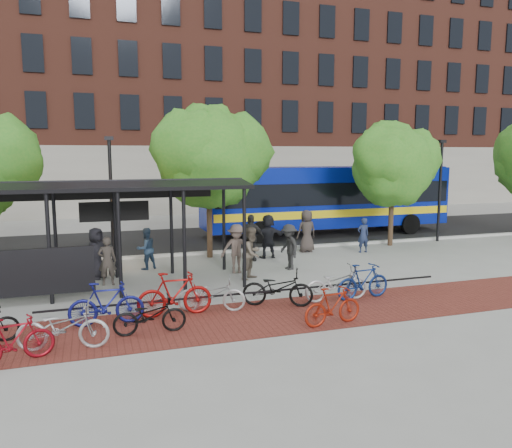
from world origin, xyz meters
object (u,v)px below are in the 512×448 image
object	(u,v)px
bus_shelter	(79,199)
pedestrian_7	(363,235)
bike_6	(212,294)
tree_b	(211,153)
lamp_post_left	(111,196)
pedestrian_5	(268,236)
bus	(327,196)
pedestrian_9	(289,247)
tree_c	(394,162)
pedestrian_6	(307,231)
bike_1	(12,340)
bike_10	(336,283)
bike_11	(363,281)
pedestrian_4	(250,238)
bike_4	(150,315)
lamp_post_right	(440,187)
bike_5	(175,294)
pedestrian_2	(146,249)
pedestrian_3	(236,249)
bike_9	(333,306)
bike_8	(278,288)
pedestrian_0	(96,253)
pedestrian_1	(107,261)
bike_2	(63,327)
pedestrian_8	(252,253)
bike_3	(106,304)

from	to	relation	value
bus_shelter	pedestrian_7	size ratio (longest dim) A/B	6.69
bike_6	tree_b	bearing A→B (deg)	4.35
lamp_post_left	pedestrian_5	bearing A→B (deg)	-11.00
bus	pedestrian_9	size ratio (longest dim) A/B	7.86
tree_c	pedestrian_6	xyz separation A→B (m)	(-4.64, -0.27, -3.09)
tree_b	pedestrian_6	distance (m)	5.59
bike_1	bike_10	size ratio (longest dim) A/B	0.83
lamp_post_left	bike_6	size ratio (longest dim) A/B	2.68
tree_b	tree_c	world-z (taller)	tree_b
bike_11	pedestrian_4	xyz separation A→B (m)	(-1.61, 6.40, 0.42)
bike_6	bike_11	distance (m)	4.70
pedestrian_4	bike_4	bearing A→B (deg)	-115.70
lamp_post_right	bike_1	distance (m)	21.03
bike_5	bike_6	xyz separation A→B (m)	(1.06, 0.08, -0.12)
pedestrian_2	bus	bearing A→B (deg)	-175.86
bike_4	pedestrian_5	xyz separation A→B (m)	(5.83, 7.69, 0.47)
bike_4	pedestrian_3	distance (m)	6.69
pedestrian_5	pedestrian_7	size ratio (longest dim) A/B	1.19
bike_4	bike_9	bearing A→B (deg)	-100.62
bike_8	bike_5	bearing A→B (deg)	112.53
bike_5	bike_10	world-z (taller)	bike_5
bike_6	pedestrian_0	world-z (taller)	pedestrian_0
pedestrian_0	pedestrian_3	xyz separation A→B (m)	(4.98, -0.77, 0.00)
tree_b	bike_8	bearing A→B (deg)	-88.36
bike_11	pedestrian_5	xyz separation A→B (m)	(-0.73, 6.69, 0.39)
bike_10	pedestrian_9	xyz separation A→B (m)	(0.20, 4.32, 0.34)
tree_c	bike_5	bearing A→B (deg)	-147.60
tree_c	pedestrian_4	size ratio (longest dim) A/B	3.04
tree_b	bike_10	bearing A→B (deg)	-74.54
pedestrian_1	bus_shelter	bearing A→B (deg)	29.96
tree_c	pedestrian_0	xyz separation A→B (m)	(-13.77, -2.42, -3.13)
pedestrian_2	pedestrian_3	world-z (taller)	pedestrian_3
bike_2	pedestrian_5	world-z (taller)	pedestrian_5
bus	bike_1	world-z (taller)	bus
bike_4	bike_10	distance (m)	5.80
pedestrian_8	lamp_post_right	bearing A→B (deg)	-20.34
bike_4	pedestrian_2	world-z (taller)	pedestrian_2
tree_c	pedestrian_3	distance (m)	9.86
pedestrian_3	pedestrian_4	size ratio (longest dim) A/B	0.95
bike_2	pedestrian_0	bearing A→B (deg)	1.95
pedestrian_1	pedestrian_6	xyz separation A→B (m)	(8.79, 3.23, 0.12)
lamp_post_right	bike_2	world-z (taller)	lamp_post_right
bus_shelter	bus	distance (m)	14.98
tree_c	bike_8	bearing A→B (deg)	-139.40
tree_c	bike_3	world-z (taller)	tree_c
pedestrian_6	bike_4	bearing A→B (deg)	39.98
pedestrian_0	pedestrian_8	bearing A→B (deg)	-67.30
lamp_post_left	pedestrian_1	size ratio (longest dim) A/B	3.05
tree_b	lamp_post_right	xyz separation A→B (m)	(11.90, 0.25, -1.71)
bus_shelter	bike_6	bearing A→B (deg)	-45.53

